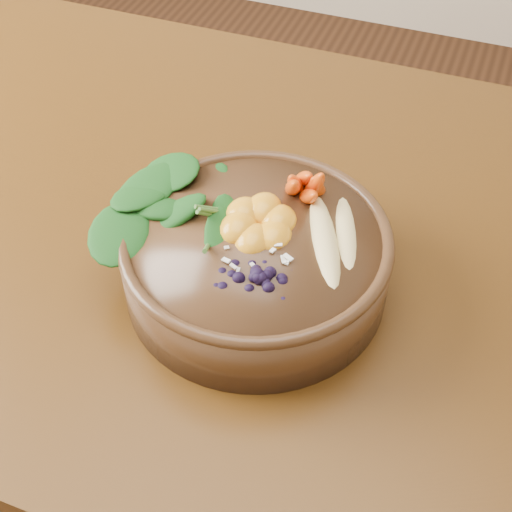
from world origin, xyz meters
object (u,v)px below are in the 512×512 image
at_px(dining_table, 168,244).
at_px(blueberry_pile, 257,265).
at_px(kale_heap, 217,183).
at_px(carrot_cluster, 306,161).
at_px(mandarin_cluster, 258,214).
at_px(stoneware_bowl, 256,262).
at_px(banana_halves, 336,226).

bearing_deg(dining_table, blueberry_pile, -39.52).
xyz_separation_m(dining_table, kale_heap, (0.11, -0.06, 0.20)).
distance_m(dining_table, carrot_cluster, 0.30).
height_order(kale_heap, blueberry_pile, kale_heap).
xyz_separation_m(kale_heap, blueberry_pile, (0.09, -0.11, -0.00)).
relative_size(kale_heap, mandarin_cluster, 2.07).
height_order(stoneware_bowl, blueberry_pile, blueberry_pile).
distance_m(dining_table, mandarin_cluster, 0.28).
xyz_separation_m(stoneware_bowl, kale_heap, (-0.07, 0.05, 0.07)).
xyz_separation_m(kale_heap, banana_halves, (0.15, -0.01, -0.01)).
bearing_deg(mandarin_cluster, banana_halves, 9.21).
xyz_separation_m(banana_halves, mandarin_cluster, (-0.09, -0.01, 0.00)).
height_order(stoneware_bowl, mandarin_cluster, mandarin_cluster).
bearing_deg(blueberry_pile, carrot_cluster, 89.41).
xyz_separation_m(kale_heap, carrot_cluster, (0.09, 0.05, 0.02)).
bearing_deg(dining_table, stoneware_bowl, -31.05).
distance_m(banana_halves, blueberry_pile, 0.11).
xyz_separation_m(dining_table, carrot_cluster, (0.21, -0.01, 0.22)).
bearing_deg(blueberry_pile, stoneware_bowl, 111.82).
height_order(stoneware_bowl, banana_halves, banana_halves).
bearing_deg(carrot_cluster, banana_halves, -66.94).
height_order(banana_halves, mandarin_cluster, mandarin_cluster).
bearing_deg(kale_heap, carrot_cluster, 29.47).
bearing_deg(dining_table, banana_halves, -15.92).
distance_m(kale_heap, carrot_cluster, 0.11).
height_order(kale_heap, banana_halves, kale_heap).
relative_size(mandarin_cluster, blueberry_pile, 0.69).
bearing_deg(kale_heap, mandarin_cluster, -22.82).
relative_size(dining_table, carrot_cluster, 18.62).
distance_m(stoneware_bowl, carrot_cluster, 0.13).
distance_m(kale_heap, blueberry_pile, 0.14).
relative_size(carrot_cluster, blueberry_pile, 0.60).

